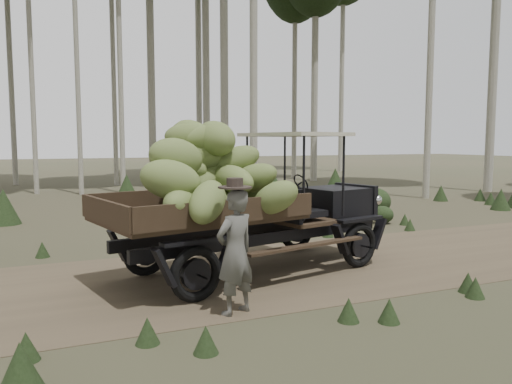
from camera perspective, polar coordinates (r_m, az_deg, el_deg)
ground at (r=8.85m, az=5.83°, el=-8.53°), size 120.00×120.00×0.00m
dirt_track at (r=8.85m, az=5.83°, el=-8.50°), size 70.00×4.00×0.01m
banana_truck at (r=7.86m, az=-2.88°, el=0.80°), size 5.32×3.10×2.63m
farmer at (r=6.32m, az=-2.40°, el=-6.69°), size 0.68×0.58×1.74m
undergrowth at (r=7.89m, az=0.92°, el=-6.13°), size 22.77×23.29×1.39m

